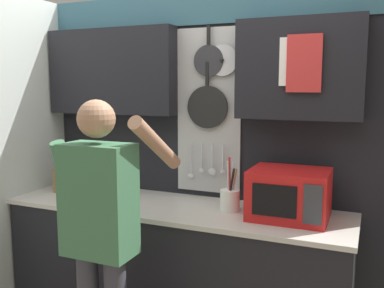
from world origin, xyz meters
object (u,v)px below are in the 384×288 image
at_px(microwave, 289,194).
at_px(utensil_crock, 230,199).
at_px(knife_block, 65,179).
at_px(person, 101,223).

height_order(microwave, utensil_crock, utensil_crock).
xyz_separation_m(knife_block, utensil_crock, (1.31, 0.00, -0.01)).
distance_m(knife_block, person, 1.07).
relative_size(microwave, knife_block, 1.88).
distance_m(microwave, knife_block, 1.69).
height_order(microwave, person, person).
bearing_deg(utensil_crock, microwave, -0.28).
xyz_separation_m(microwave, person, (-0.88, -0.69, -0.09)).
bearing_deg(knife_block, utensil_crock, 0.04).
bearing_deg(knife_block, microwave, -0.03).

